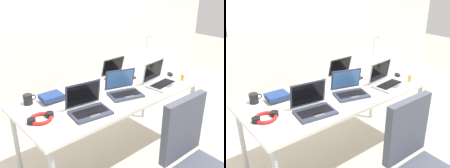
% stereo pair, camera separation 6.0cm
% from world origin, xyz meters
% --- Properties ---
extents(ground_plane, '(12.00, 12.00, 0.00)m').
position_xyz_m(ground_plane, '(0.00, 0.00, 0.00)').
color(ground_plane, '#B7AD9E').
extents(wall_back, '(6.00, 0.13, 2.60)m').
position_xyz_m(wall_back, '(-0.00, 1.10, 1.30)').
color(wall_back, silver).
rests_on(wall_back, ground_plane).
extents(desk, '(1.80, 0.80, 0.74)m').
position_xyz_m(desk, '(0.00, 0.00, 0.68)').
color(desk, silver).
rests_on(desk, ground_plane).
extents(desk_lamp, '(0.12, 0.18, 0.40)m').
position_xyz_m(desk_lamp, '(0.80, 0.28, 0.94)').
color(desk_lamp, white).
rests_on(desk_lamp, desk).
extents(laptop_front_left, '(0.34, 0.29, 0.23)m').
position_xyz_m(laptop_front_left, '(-0.40, -0.17, 0.79)').
color(laptop_front_left, '#33384C').
rests_on(laptop_front_left, desk).
extents(laptop_by_keyboard, '(0.28, 0.25, 0.21)m').
position_xyz_m(laptop_by_keyboard, '(0.27, 0.22, 0.78)').
color(laptop_by_keyboard, '#232326').
rests_on(laptop_by_keyboard, desk).
extents(laptop_back_left, '(0.34, 0.28, 0.24)m').
position_xyz_m(laptop_back_left, '(0.47, -0.18, 0.79)').
color(laptop_back_left, '#B7BABC').
rests_on(laptop_back_left, desk).
extents(laptop_front_right, '(0.35, 0.33, 0.22)m').
position_xyz_m(laptop_front_right, '(0.05, -0.11, 0.78)').
color(laptop_front_right, '#33384C').
rests_on(laptop_front_right, desk).
extents(computer_mouse, '(0.09, 0.11, 0.03)m').
position_xyz_m(computer_mouse, '(0.76, -0.09, 0.76)').
color(computer_mouse, black).
rests_on(computer_mouse, desk).
extents(cell_phone, '(0.10, 0.15, 0.01)m').
position_xyz_m(cell_phone, '(-0.13, 0.20, 0.74)').
color(cell_phone, black).
rests_on(cell_phone, desk).
extents(headphones, '(0.21, 0.18, 0.04)m').
position_xyz_m(headphones, '(-0.75, -0.04, 0.76)').
color(headphones, red).
rests_on(headphones, desk).
extents(pill_bottle, '(0.04, 0.04, 0.08)m').
position_xyz_m(pill_bottle, '(0.74, -0.26, 0.78)').
color(pill_bottle, gold).
rests_on(pill_bottle, desk).
extents(book_stack, '(0.21, 0.16, 0.06)m').
position_xyz_m(book_stack, '(-0.52, 0.20, 0.77)').
color(book_stack, '#4C4C51').
rests_on(book_stack, desk).
extents(coffee_mug, '(0.11, 0.08, 0.09)m').
position_xyz_m(coffee_mug, '(-0.70, 0.28, 0.78)').
color(coffee_mug, black).
rests_on(coffee_mug, desk).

